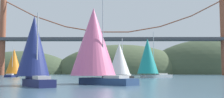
{
  "coord_description": "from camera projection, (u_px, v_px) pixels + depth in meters",
  "views": [
    {
      "loc": [
        0.26,
        -23.69,
        1.65
      ],
      "look_at": [
        0.0,
        25.71,
        5.85
      ],
      "focal_mm": 42.39,
      "sensor_mm": 36.0,
      "label": 1
    }
  ],
  "objects": [
    {
      "name": "headland_right",
      "position": [
        213.0,
        74.0,
        157.66
      ],
      "size": [
        81.87,
        44.0,
        42.04
      ],
      "primitive_type": "ellipsoid",
      "color": "#425138",
      "rests_on": "ground_plane"
    },
    {
      "name": "sailboat_white_mainsail",
      "position": [
        120.0,
        61.0,
        47.72
      ],
      "size": [
        5.6,
        7.49,
        7.78
      ],
      "color": "black",
      "rests_on": "ground_plane"
    },
    {
      "name": "sailboat_blue_spinnaker",
      "position": [
        31.0,
        62.0,
        60.65
      ],
      "size": [
        6.34,
        6.71,
        8.17
      ],
      "color": "#191E4C",
      "rests_on": "ground_plane"
    },
    {
      "name": "sailboat_teal_sail",
      "position": [
        148.0,
        57.0,
        68.58
      ],
      "size": [
        10.25,
        7.23,
        12.08
      ],
      "color": "white",
      "rests_on": "ground_plane"
    },
    {
      "name": "headland_center",
      "position": [
        121.0,
        74.0,
        157.95
      ],
      "size": [
        81.03,
        44.0,
        35.35
      ],
      "primitive_type": "ellipsoid",
      "color": "#4C5B3D",
      "rests_on": "ground_plane"
    },
    {
      "name": "sailboat_orange_sail",
      "position": [
        14.0,
        62.0,
        79.77
      ],
      "size": [
        5.17,
        8.87,
        9.16
      ],
      "color": "#191E4C",
      "rests_on": "ground_plane"
    },
    {
      "name": "sailboat_pink_spinnaker",
      "position": [
        94.0,
        43.0,
        35.11
      ],
      "size": [
        10.02,
        9.61,
        12.11
      ],
      "color": "navy",
      "rests_on": "ground_plane"
    },
    {
      "name": "suspension_bridge",
      "position": [
        113.0,
        38.0,
        119.54
      ],
      "size": [
        136.4,
        6.0,
        34.49
      ],
      "color": "brown",
      "rests_on": "ground_plane"
    },
    {
      "name": "headland_left",
      "position": [
        21.0,
        74.0,
        158.27
      ],
      "size": [
        64.0,
        44.0,
        27.67
      ],
      "primitive_type": "ellipsoid",
      "color": "#425138",
      "rests_on": "ground_plane"
    },
    {
      "name": "sailboat_navy_sail",
      "position": [
        34.0,
        49.0,
        30.32
      ],
      "size": [
        6.05,
        7.12,
        8.26
      ],
      "color": "#191E4C",
      "rests_on": "ground_plane"
    },
    {
      "name": "ground_plane",
      "position": [
        110.0,
        90.0,
        23.47
      ],
      "size": [
        360.0,
        360.0,
        0.0
      ],
      "primitive_type": "plane",
      "color": "#426075"
    }
  ]
}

